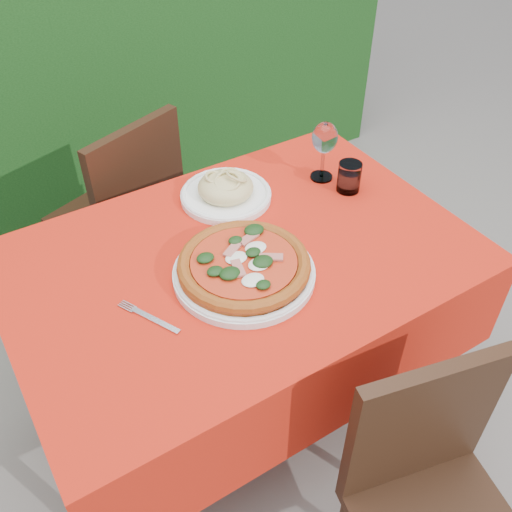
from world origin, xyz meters
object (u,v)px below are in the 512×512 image
chair_far (127,209)px  wine_glass (325,140)px  pasta_plate (226,191)px  chair_near (430,491)px  pizza_plate (244,267)px  water_glass (349,178)px  fork (155,320)px

chair_far → wine_glass: (0.50, -0.51, 0.39)m
chair_far → pasta_plate: bearing=93.1°
chair_near → wine_glass: wine_glass is taller
pizza_plate → water_glass: size_ratio=3.92×
fork → chair_near: bearing=-82.1°
chair_near → chair_far: (-0.19, 1.38, 0.03)m
fork → wine_glass: bearing=-4.4°
pasta_plate → wine_glass: (0.32, -0.07, 0.11)m
chair_far → wine_glass: size_ratio=4.44×
pasta_plate → fork: (-0.40, -0.35, -0.03)m
chair_near → fork: size_ratio=4.21×
chair_near → pasta_plate: bearing=103.4°
chair_far → fork: bearing=55.2°
wine_glass → pizza_plate: bearing=-149.8°
chair_far → water_glass: chair_far is taller
chair_near → pasta_plate: (-0.00, 0.94, 0.30)m
pizza_plate → fork: 0.27m
pizza_plate → wine_glass: wine_glass is taller
pizza_plate → chair_near: bearing=-77.4°
chair_near → wine_glass: 1.02m
chair_far → pasta_plate: chair_far is taller
chair_far → wine_glass: wine_glass is taller
pizza_plate → pasta_plate: pasta_plate is taller
water_glass → fork: size_ratio=0.48×
pizza_plate → pasta_plate: (0.13, 0.33, -0.00)m
pizza_plate → pasta_plate: 0.35m
fork → pizza_plate: bearing=-21.5°
pasta_plate → pizza_plate: bearing=-112.1°
chair_far → pasta_plate: size_ratio=3.13×
pasta_plate → fork: size_ratio=1.42×
chair_far → water_glass: (0.53, -0.60, 0.29)m
chair_near → fork: (-0.40, 0.59, 0.28)m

